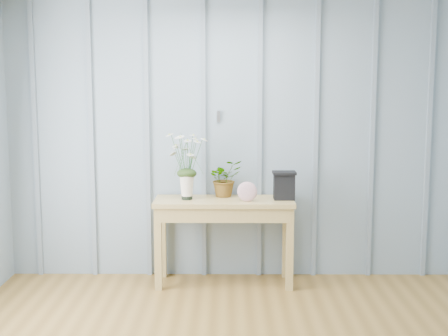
{
  "coord_description": "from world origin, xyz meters",
  "views": [
    {
      "loc": [
        -0.03,
        -3.29,
        1.77
      ],
      "look_at": [
        -0.07,
        1.94,
        1.03
      ],
      "focal_mm": 50.0,
      "sensor_mm": 36.0,
      "label": 1
    }
  ],
  "objects_px": {
    "felt_disc_vessel": "(247,192)",
    "carved_box": "(284,185)",
    "sideboard": "(224,212)",
    "daisy_vase": "(187,157)"
  },
  "relations": [
    {
      "from": "felt_disc_vessel",
      "to": "carved_box",
      "type": "bearing_deg",
      "value": 24.71
    },
    {
      "from": "sideboard",
      "to": "felt_disc_vessel",
      "type": "relative_size",
      "value": 7.04
    },
    {
      "from": "carved_box",
      "to": "daisy_vase",
      "type": "bearing_deg",
      "value": -179.54
    },
    {
      "from": "felt_disc_vessel",
      "to": "sideboard",
      "type": "bearing_deg",
      "value": 161.47
    },
    {
      "from": "sideboard",
      "to": "daisy_vase",
      "type": "distance_m",
      "value": 0.58
    },
    {
      "from": "daisy_vase",
      "to": "carved_box",
      "type": "distance_m",
      "value": 0.87
    },
    {
      "from": "daisy_vase",
      "to": "felt_disc_vessel",
      "type": "bearing_deg",
      "value": -9.91
    },
    {
      "from": "felt_disc_vessel",
      "to": "carved_box",
      "type": "height_order",
      "value": "carved_box"
    },
    {
      "from": "daisy_vase",
      "to": "carved_box",
      "type": "bearing_deg",
      "value": 0.46
    },
    {
      "from": "carved_box",
      "to": "sideboard",
      "type": "bearing_deg",
      "value": 179.93
    }
  ]
}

